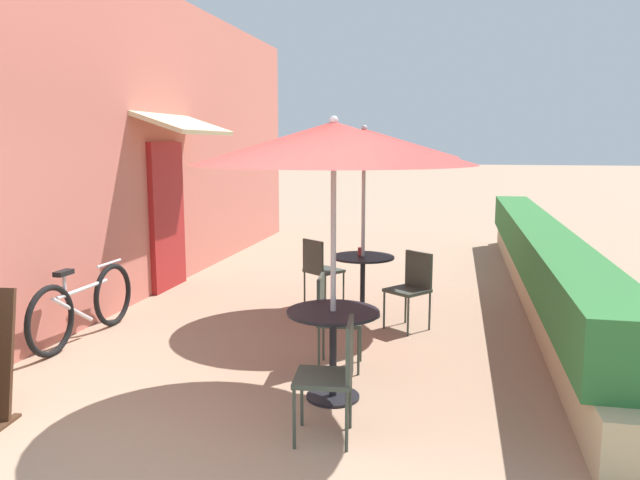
{
  "coord_description": "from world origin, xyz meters",
  "views": [
    {
      "loc": [
        1.63,
        -3.35,
        2.08
      ],
      "look_at": [
        0.15,
        3.46,
        1.0
      ],
      "focal_mm": 35.0,
      "sensor_mm": 36.0,
      "label": 1
    }
  ],
  "objects": [
    {
      "name": "ground_plane",
      "position": [
        0.0,
        0.0,
        0.0
      ],
      "size": [
        120.0,
        120.0,
        0.0
      ],
      "primitive_type": "plane",
      "color": "#9E7F66"
    },
    {
      "name": "cafe_facade_wall",
      "position": [
        -2.54,
        5.25,
        2.09
      ],
      "size": [
        0.98,
        10.76,
        4.2
      ],
      "color": "#C66B5B",
      "rests_on": "ground_plane"
    },
    {
      "name": "planter_hedge",
      "position": [
        2.75,
        5.28,
        0.54
      ],
      "size": [
        0.6,
        9.76,
        1.01
      ],
      "color": "tan",
      "rests_on": "ground_plane"
    },
    {
      "name": "patio_table_near",
      "position": [
        0.69,
        1.45,
        0.53
      ],
      "size": [
        0.76,
        0.76,
        0.74
      ],
      "color": "black",
      "rests_on": "ground_plane"
    },
    {
      "name": "patio_umbrella_near",
      "position": [
        0.69,
        1.45,
        2.08
      ],
      "size": [
        2.22,
        2.22,
        2.3
      ],
      "color": "#B7B7BC",
      "rests_on": "ground_plane"
    },
    {
      "name": "cafe_chair_near_left",
      "position": [
        0.84,
        0.75,
        0.52
      ],
      "size": [
        0.44,
        0.44,
        0.87
      ],
      "rotation": [
        0.0,
        0.0,
        7.95
      ],
      "color": "#384238",
      "rests_on": "ground_plane"
    },
    {
      "name": "cafe_chair_near_right",
      "position": [
        0.55,
        2.16,
        0.52
      ],
      "size": [
        0.44,
        0.44,
        0.87
      ],
      "rotation": [
        0.0,
        0.0,
        11.09
      ],
      "color": "#384238",
      "rests_on": "ground_plane"
    },
    {
      "name": "patio_table_mid",
      "position": [
        0.57,
        3.95,
        0.53
      ],
      "size": [
        0.76,
        0.76,
        0.74
      ],
      "color": "black",
      "rests_on": "ground_plane"
    },
    {
      "name": "patio_umbrella_mid",
      "position": [
        0.57,
        3.95,
        2.08
      ],
      "size": [
        2.22,
        2.22,
        2.3
      ],
      "color": "#B7B7BC",
      "rests_on": "ground_plane"
    },
    {
      "name": "cafe_chair_mid_left",
      "position": [
        1.19,
        3.57,
        0.52
      ],
      "size": [
        0.56,
        0.56,
        0.87
      ],
      "rotation": [
        0.0,
        0.0,
        8.77
      ],
      "color": "#384238",
      "rests_on": "ground_plane"
    },
    {
      "name": "cafe_chair_mid_right",
      "position": [
        -0.05,
        4.32,
        0.52
      ],
      "size": [
        0.56,
        0.56,
        0.87
      ],
      "rotation": [
        0.0,
        0.0,
        11.91
      ],
      "color": "#384238",
      "rests_on": "ground_plane"
    },
    {
      "name": "coffee_cup_mid",
      "position": [
        0.53,
        4.03,
        0.79
      ],
      "size": [
        0.07,
        0.07,
        0.09
      ],
      "color": "#B73D3D",
      "rests_on": "patio_table_mid"
    },
    {
      "name": "bicycle_leaning",
      "position": [
        -2.2,
        2.41,
        0.37
      ],
      "size": [
        0.12,
        1.82,
        0.82
      ],
      "rotation": [
        0.0,
        0.0,
        -0.03
      ],
      "color": "black",
      "rests_on": "ground_plane"
    }
  ]
}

